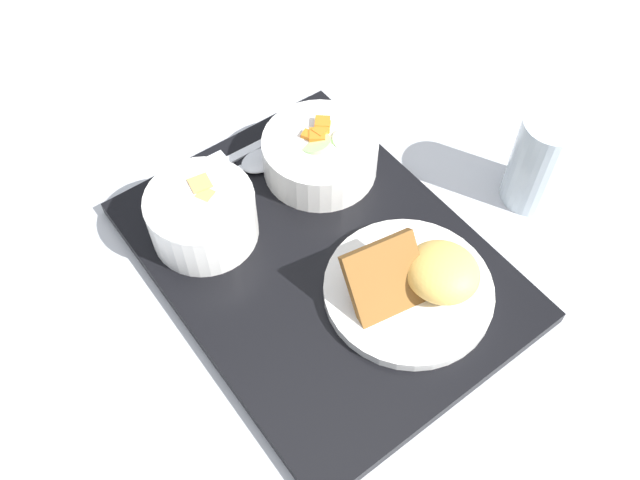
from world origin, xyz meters
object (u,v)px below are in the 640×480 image
bowl_soup (202,213)px  plate_main (418,283)px  knife (204,169)px  glass_water (540,165)px  bowl_salad (320,153)px  spoon (243,169)px

bowl_soup → plate_main: plate_main is taller
plate_main → bowl_soup: bearing=-142.2°
knife → glass_water: size_ratio=1.56×
bowl_salad → spoon: size_ratio=0.86×
bowl_salad → bowl_soup: (0.01, -0.16, 0.01)m
plate_main → knife: plate_main is taller
bowl_soup → knife: bearing=153.1°
spoon → knife: bearing=148.8°
bowl_salad → knife: bowl_salad is taller
bowl_soup → knife: 0.09m
plate_main → glass_water: bearing=101.1°
bowl_salad → spoon: bowl_salad is taller
bowl_soup → bowl_salad: bearing=93.4°
plate_main → spoon: 0.26m
plate_main → knife: 0.29m
plate_main → glass_water: size_ratio=1.50×
knife → bowl_soup: bearing=-118.9°
bowl_salad → knife: bearing=-120.5°
glass_water → plate_main: bearing=-78.9°
bowl_soup → spoon: bowl_soup is taller
bowl_salad → bowl_soup: bowl_soup is taller
knife → spoon: knife is taller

